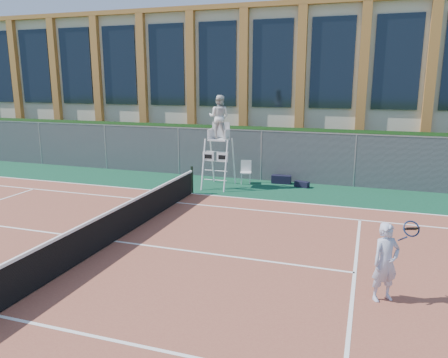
% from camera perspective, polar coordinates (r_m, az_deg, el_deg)
% --- Properties ---
extents(ground, '(120.00, 120.00, 0.00)m').
position_cam_1_polar(ground, '(12.58, -14.12, -8.01)').
color(ground, '#233814').
extents(apron, '(36.00, 20.00, 0.01)m').
position_cam_1_polar(apron, '(13.37, -11.82, -6.61)').
color(apron, '#0D3C24').
rests_on(apron, ground).
extents(tennis_court, '(23.77, 10.97, 0.02)m').
position_cam_1_polar(tennis_court, '(12.57, -14.13, -7.93)').
color(tennis_court, brown).
rests_on(tennis_court, apron).
extents(tennis_net, '(0.10, 11.30, 1.10)m').
position_cam_1_polar(tennis_net, '(12.40, -14.26, -5.69)').
color(tennis_net, black).
rests_on(tennis_net, ground).
extents(fence, '(40.00, 0.06, 2.20)m').
position_cam_1_polar(fence, '(20.01, -0.70, 3.34)').
color(fence, '#595E60').
rests_on(fence, ground).
extents(hedge, '(40.00, 1.40, 2.20)m').
position_cam_1_polar(hedge, '(21.13, 0.37, 3.85)').
color(hedge, black).
rests_on(hedge, ground).
extents(building, '(45.00, 10.60, 8.22)m').
position_cam_1_polar(building, '(28.54, 5.48, 12.25)').
color(building, beige).
rests_on(building, ground).
extents(umpire_chair, '(1.07, 1.65, 3.85)m').
position_cam_1_polar(umpire_chair, '(17.95, -0.65, 7.76)').
color(umpire_chair, white).
rests_on(umpire_chair, ground).
extents(plastic_chair, '(0.55, 0.55, 0.98)m').
position_cam_1_polar(plastic_chair, '(18.94, 2.88, 1.21)').
color(plastic_chair, silver).
rests_on(plastic_chair, apron).
extents(sports_bag_near, '(0.85, 0.38, 0.35)m').
position_cam_1_polar(sports_bag_near, '(19.06, 7.49, -0.04)').
color(sports_bag_near, black).
rests_on(sports_bag_near, apron).
extents(sports_bag_far, '(0.65, 0.42, 0.24)m').
position_cam_1_polar(sports_bag_far, '(18.55, 10.13, -0.67)').
color(sports_bag_far, black).
rests_on(sports_bag_far, apron).
extents(tennis_player, '(0.98, 0.76, 1.64)m').
position_cam_1_polar(tennis_player, '(9.42, 20.38, -10.11)').
color(tennis_player, '#B0B7D3').
rests_on(tennis_player, tennis_court).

